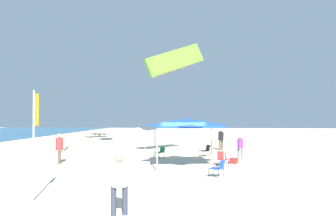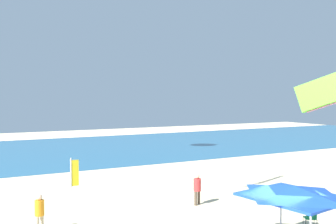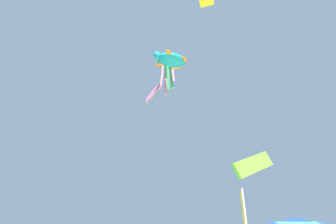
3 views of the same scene
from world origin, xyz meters
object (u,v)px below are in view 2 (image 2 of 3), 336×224
Objects in this scene: canopy_tent at (294,192)px; person_far_stroller at (40,210)px; folding_chair_near_cooler at (311,217)px; banner_flag at (72,192)px; person_by_tent at (197,187)px.

canopy_tent reaches higher than person_far_stroller.
canopy_tent is at bearing -80.85° from person_far_stroller.
person_far_stroller is at bearing 9.67° from folding_chair_near_cooler.
banner_flag reaches higher than folding_chair_near_cooler.
folding_chair_near_cooler is 11.21m from banner_flag.
folding_chair_near_cooler is at bearing -16.59° from banner_flag.
folding_chair_near_cooler is at bearing 31.13° from canopy_tent.
person_by_tent is at bearing -37.84° from person_far_stroller.
canopy_tent is 9.09m from banner_flag.
banner_flag is at bearing -105.85° from person_far_stroller.
banner_flag is (-10.61, 3.16, 1.74)m from folding_chair_near_cooler.
folding_chair_near_cooler is 0.22× the size of banner_flag.
canopy_tent is at bearing -33.24° from banner_flag.
banner_flag is 8.38m from person_by_tent.
canopy_tent is at bearing 65.11° from folding_chair_near_cooler.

